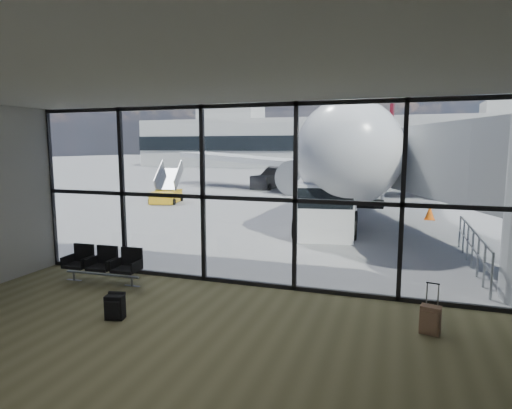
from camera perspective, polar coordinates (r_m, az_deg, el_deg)
The scene contains 22 objects.
ground at distance 50.04m, azimuth 14.38°, elevation 3.51°, with size 220.00×220.00×0.00m, color slate.
lounge_shell at distance 6.15m, azimuth -16.28°, elevation -0.19°, with size 12.02×8.01×4.51m.
glass_curtain_wall at distance 10.47m, azimuth -1.14°, elevation 1.05°, with size 12.10×0.12×4.50m.
jet_bridge at distance 16.95m, azimuth 23.27°, elevation 4.72°, with size 8.00×16.50×4.33m.
apron_railing at distance 13.75m, azimuth 26.95°, elevation -4.65°, with size 0.06×5.46×1.11m.
far_terminal at distance 71.89m, azimuth 15.30°, elevation 8.05°, with size 80.00×12.20×11.00m.
tree_0 at distance 95.10m, azimuth -12.39°, elevation 8.25°, with size 4.95×4.95×7.12m.
tree_1 at distance 92.19m, azimuth -9.16°, elevation 8.74°, with size 5.61×5.61×8.07m.
tree_2 at distance 89.60m, azimuth -5.72°, elevation 9.23°, with size 6.27×6.27×9.03m.
tree_3 at distance 87.30m, azimuth -2.07°, elevation 8.48°, with size 4.95×4.95×7.12m.
tree_4 at distance 85.41m, azimuth 1.75°, elevation 8.92°, with size 5.61×5.61×8.07m.
tree_5 at distance 83.90m, azimuth 5.73°, elevation 9.33°, with size 6.27×6.27×9.03m.
seating_row at distance 11.72m, azimuth -19.56°, elevation -7.31°, with size 2.10×0.66×0.93m.
backpack at distance 9.28m, azimuth -18.32°, elevation -12.84°, with size 0.41×0.39×0.55m.
suitcase at distance 8.79m, azimuth 22.20°, elevation -14.02°, with size 0.39×0.32×0.97m.
airliner at distance 34.05m, azimuth 16.25°, elevation 6.94°, with size 35.03×40.54×10.44m.
service_van at distance 17.61m, azimuth 9.11°, elevation -0.13°, with size 2.97×5.14×2.12m.
belt_loader at distance 35.58m, azimuth 1.39°, elevation 3.18°, with size 1.94×4.29×1.92m.
mobile_stairs at distance 27.18m, azimuth -11.82°, elevation 1.29°, with size 2.06×3.18×2.07m.
traffic_cone_a at distance 23.96m, azimuth 6.91°, elevation 0.07°, with size 0.44×0.44×0.62m.
traffic_cone_b at distance 19.52m, azimuth 5.86°, elevation -1.70°, with size 0.42×0.42×0.60m.
traffic_cone_c at distance 22.06m, azimuth 22.15°, elevation -1.04°, with size 0.48×0.48×0.68m.
Camera 1 is at (3.48, -9.80, 3.46)m, focal length 30.00 mm.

